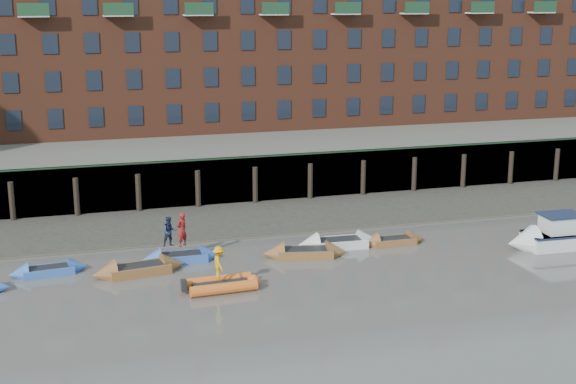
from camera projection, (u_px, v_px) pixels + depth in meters
name	position (u px, v px, depth m)	size (l,w,h in m)	color
ground	(330.00, 329.00, 34.94)	(220.00, 220.00, 0.00)	#5F5A54
foreshore	(239.00, 220.00, 51.71)	(110.00, 8.00, 0.50)	#3D382F
mud_band	(252.00, 235.00, 48.54)	(110.00, 1.60, 0.10)	#4C4336
river_wall	(225.00, 181.00, 55.41)	(110.00, 1.23, 3.30)	#2D2A26
bank_terrace	(192.00, 146.00, 68.10)	(110.00, 28.00, 3.20)	#5E594D
apartment_terrace	(186.00, 11.00, 66.31)	(80.60, 15.56, 20.98)	brown
rowboat_1	(49.00, 270.00, 41.72)	(4.09, 1.56, 1.16)	#3660B7
rowboat_2	(139.00, 269.00, 41.76)	(5.06, 2.12, 1.42)	brown
rowboat_3	(181.00, 257.00, 43.74)	(4.39, 1.36, 1.27)	#3660B7
rowboat_4	(305.00, 253.00, 44.45)	(4.89, 2.27, 1.37)	brown
rowboat_5	(339.00, 243.00, 46.13)	(5.04, 1.69, 1.44)	silver
rowboat_6	(393.00, 241.00, 46.70)	(3.95, 1.16, 1.15)	brown
rib_tender	(224.00, 284.00, 39.59)	(3.69, 1.87, 0.63)	orange
motor_launch	(550.00, 237.00, 45.96)	(6.18, 2.19, 2.53)	silver
person_rower_a	(182.00, 230.00, 43.40)	(0.69, 0.45, 1.89)	maroon
person_rower_b	(170.00, 232.00, 43.41)	(0.81, 0.63, 1.66)	#19233F
person_rib_crew	(219.00, 263.00, 39.22)	(1.07, 0.62, 1.66)	orange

